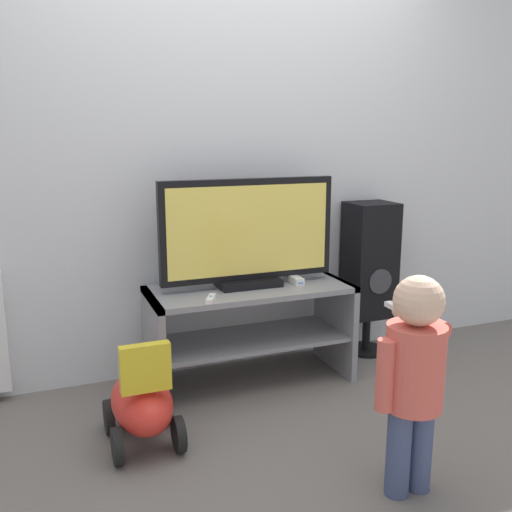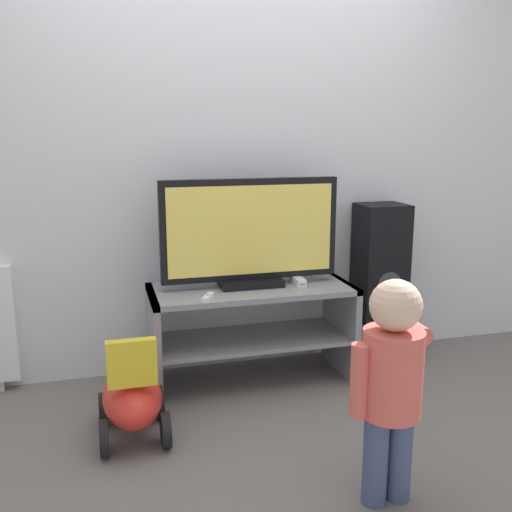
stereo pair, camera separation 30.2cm
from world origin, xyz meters
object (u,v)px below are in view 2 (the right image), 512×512
object	(u,v)px
remote_primary	(208,297)
ride_on_toy	(132,397)
child	(391,374)
game_console	(297,280)
television	(250,234)
speaker_tower	(380,266)

from	to	relation	value
remote_primary	ride_on_toy	size ratio (longest dim) A/B	0.25
remote_primary	ride_on_toy	world-z (taller)	remote_primary
remote_primary	ride_on_toy	xyz separation A→B (m)	(-0.41, -0.27, -0.37)
remote_primary	child	size ratio (longest dim) A/B	0.15
game_console	television	bearing A→B (deg)	173.26
ride_on_toy	speaker_tower	bearing A→B (deg)	20.72
ride_on_toy	remote_primary	bearing A→B (deg)	33.05
remote_primary	speaker_tower	size ratio (longest dim) A/B	0.14
game_console	remote_primary	bearing A→B (deg)	-162.96
television	ride_on_toy	bearing A→B (deg)	-145.98
television	remote_primary	bearing A→B (deg)	-144.58
game_console	remote_primary	world-z (taller)	game_console
television	child	world-z (taller)	television
television	child	distance (m)	1.26
game_console	ride_on_toy	distance (m)	1.12
game_console	speaker_tower	bearing A→B (deg)	14.26
television	speaker_tower	distance (m)	0.90
game_console	speaker_tower	world-z (taller)	speaker_tower
child	speaker_tower	world-z (taller)	speaker_tower
television	remote_primary	xyz separation A→B (m)	(-0.28, -0.20, -0.28)
remote_primary	speaker_tower	xyz separation A→B (m)	(1.14, 0.32, 0.02)
remote_primary	child	xyz separation A→B (m)	(0.50, -1.00, -0.05)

